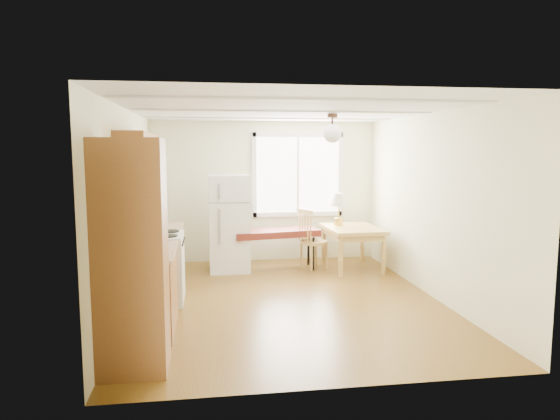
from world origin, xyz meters
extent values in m
cube|color=#543511|center=(0.00, 0.00, 0.00)|extent=(4.60, 5.60, 0.12)
cube|color=white|center=(0.00, 0.00, 2.50)|extent=(4.60, 5.60, 0.12)
cube|color=#F5F4C4|center=(0.00, 2.50, 1.25)|extent=(4.60, 0.10, 2.50)
cube|color=#F5F4C4|center=(0.00, -2.50, 1.25)|extent=(4.60, 0.10, 2.50)
cube|color=#F5F4C4|center=(-2.00, 0.00, 1.25)|extent=(0.10, 5.60, 2.50)
cube|color=#F5F4C4|center=(2.00, 0.00, 1.25)|extent=(0.10, 5.60, 2.50)
cube|color=brown|center=(-1.70, -1.85, 1.05)|extent=(0.60, 0.60, 2.10)
cube|color=brown|center=(-1.70, -0.85, 0.43)|extent=(0.60, 1.10, 0.86)
cube|color=tan|center=(-1.69, -0.85, 0.88)|extent=(0.62, 1.14, 0.04)
cube|color=white|center=(-1.68, 0.20, 0.45)|extent=(0.65, 0.76, 0.90)
cube|color=brown|center=(-1.70, 0.95, 0.43)|extent=(0.60, 0.60, 0.86)
cube|color=brown|center=(-1.83, -0.15, 1.85)|extent=(0.33, 1.60, 0.70)
cube|color=white|center=(0.60, 2.48, 1.55)|extent=(1.50, 0.02, 1.35)
cylinder|color=#321F16|center=(0.70, 0.40, 2.46)|extent=(0.14, 0.14, 0.06)
cylinder|color=#321F16|center=(0.70, 0.40, 2.36)|extent=(0.03, 0.03, 0.16)
sphere|color=white|center=(0.70, 0.40, 2.22)|extent=(0.26, 0.26, 0.26)
cube|color=white|center=(-0.67, 1.79, 0.79)|extent=(0.66, 0.66, 1.59)
cube|color=gray|center=(-0.67, 1.47, 1.17)|extent=(0.65, 0.02, 0.02)
cube|color=gray|center=(-0.84, 1.45, 0.95)|extent=(0.03, 0.03, 0.95)
cube|color=#581B14|center=(0.10, 1.79, 0.61)|extent=(1.51, 0.77, 0.11)
cylinder|color=black|center=(-0.51, 1.59, 0.28)|extent=(0.04, 0.04, 0.56)
cylinder|color=black|center=(0.71, 1.59, 0.28)|extent=(0.04, 0.04, 0.56)
cylinder|color=black|center=(-0.51, 2.00, 0.28)|extent=(0.04, 0.04, 0.56)
cylinder|color=black|center=(0.71, 2.00, 0.28)|extent=(0.04, 0.04, 0.56)
cube|color=#B68F46|center=(1.38, 1.60, 0.68)|extent=(0.90, 1.17, 0.06)
cube|color=#B68F46|center=(1.38, 1.60, 0.60)|extent=(0.79, 1.07, 0.10)
cylinder|color=#B68F46|center=(1.04, 1.09, 0.33)|extent=(0.07, 0.07, 0.65)
cylinder|color=#B68F46|center=(1.75, 1.11, 0.33)|extent=(0.07, 0.07, 0.65)
cylinder|color=#B68F46|center=(1.00, 2.09, 0.33)|extent=(0.07, 0.07, 0.65)
cylinder|color=#B68F46|center=(1.71, 2.11, 0.33)|extent=(0.07, 0.07, 0.65)
cylinder|color=#B68F46|center=(0.74, 1.69, 0.46)|extent=(0.45, 0.45, 0.05)
cylinder|color=#B68F46|center=(0.66, 1.49, 0.23)|extent=(0.04, 0.04, 0.46)
cylinder|color=#B68F46|center=(0.94, 1.61, 0.23)|extent=(0.04, 0.04, 0.46)
cylinder|color=#B68F46|center=(0.54, 1.77, 0.23)|extent=(0.04, 0.04, 0.46)
cylinder|color=#B68F46|center=(0.82, 1.89, 0.23)|extent=(0.04, 0.04, 0.46)
cylinder|color=gold|center=(1.19, 1.82, 0.78)|extent=(0.15, 0.15, 0.13)
cylinder|color=gold|center=(1.19, 1.82, 0.94)|extent=(0.03, 0.03, 0.21)
cone|color=silver|center=(1.19, 1.82, 1.16)|extent=(0.32, 0.32, 0.21)
cube|color=black|center=(-1.72, -1.08, 0.94)|extent=(0.22, 0.25, 0.07)
cube|color=black|center=(-1.72, -1.17, 1.11)|extent=(0.18, 0.10, 0.26)
cylinder|color=black|center=(-1.72, -1.04, 1.03)|extent=(0.13, 0.13, 0.11)
cylinder|color=#B8100D|center=(-1.72, -0.53, 0.98)|extent=(0.11, 0.11, 0.16)
sphere|color=#B8100D|center=(-1.72, -0.53, 1.09)|extent=(0.06, 0.06, 0.06)
camera|label=1|loc=(-1.02, -6.37, 2.00)|focal=32.00mm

